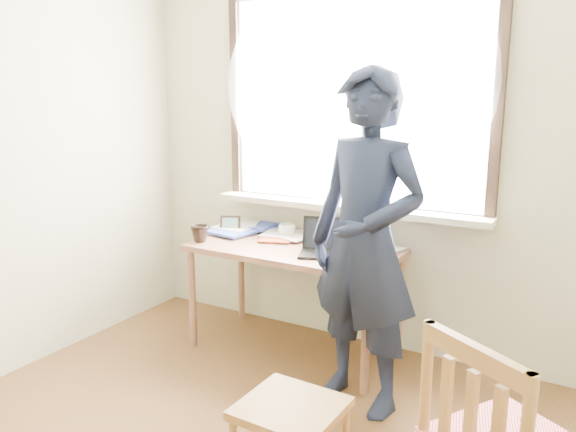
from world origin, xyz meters
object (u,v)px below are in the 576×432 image
Objects in this scene: desk at (294,258)px; work_chair at (291,419)px; mug_white at (287,231)px; laptop at (327,246)px; person at (366,243)px; mug_dark at (200,234)px.

desk is 3.20× the size of work_chair.
desk is at bearing -49.16° from mug_white.
desk is 3.51× the size of laptop.
laptop is 0.52m from person.
person reaches higher than desk.
desk is at bearing 18.63° from mug_dark.
mug_dark is 0.07× the size of person.
work_chair is (0.81, -1.36, -0.40)m from mug_white.
laptop reaches higher than desk.
mug_dark is (-0.43, -0.39, 0.01)m from mug_white.
laptop reaches higher than mug_white.
laptop is 0.85m from mug_dark.
laptop reaches higher than mug_dark.
mug_white is (-0.16, 0.19, 0.12)m from desk.
laptop is at bearing -8.72° from desk.
person is at bearing -40.52° from laptop.
work_chair is at bearing -75.39° from person.
mug_dark is at bearing -174.65° from person.
mug_white is 0.58m from mug_dark.
mug_dark is at bearing -138.20° from mug_white.
mug_white is at bearing 158.06° from person.
laptop is 3.18× the size of mug_dark.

